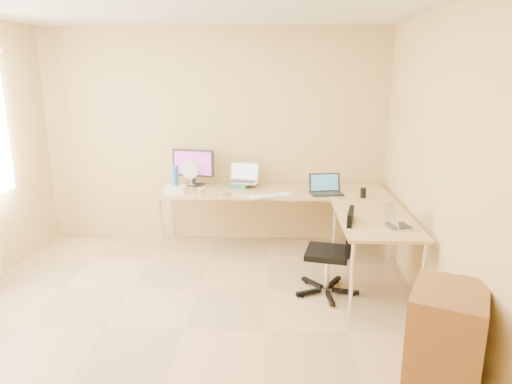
{
  "coord_description": "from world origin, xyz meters",
  "views": [
    {
      "loc": [
        0.73,
        -3.43,
        2.07
      ],
      "look_at": [
        0.55,
        1.1,
        0.9
      ],
      "focal_mm": 32.68,
      "sensor_mm": 36.0,
      "label": 1
    }
  ],
  "objects_px": {
    "desk_return": "(373,253)",
    "office_chair": "(328,244)",
    "laptop_return": "(400,217)",
    "laptop_center": "(243,173)",
    "desk_main": "(273,220)",
    "keyboard": "(270,196)",
    "water_bottle": "(175,179)",
    "mug": "(201,192)",
    "monitor": "(193,167)",
    "cabinet": "(445,344)",
    "desk_fan": "(191,174)",
    "laptop_black": "(327,184)"
  },
  "relations": [
    {
      "from": "desk_return",
      "to": "office_chair",
      "type": "relative_size",
      "value": 1.52
    },
    {
      "from": "laptop_return",
      "to": "desk_return",
      "type": "bearing_deg",
      "value": 12.98
    },
    {
      "from": "office_chair",
      "to": "laptop_center",
      "type": "bearing_deg",
      "value": 137.17
    },
    {
      "from": "desk_main",
      "to": "keyboard",
      "type": "distance_m",
      "value": 0.48
    },
    {
      "from": "desk_return",
      "to": "office_chair",
      "type": "height_order",
      "value": "office_chair"
    },
    {
      "from": "desk_main",
      "to": "water_bottle",
      "type": "relative_size",
      "value": 8.71
    },
    {
      "from": "mug",
      "to": "laptop_center",
      "type": "bearing_deg",
      "value": 42.9
    },
    {
      "from": "monitor",
      "to": "laptop_return",
      "type": "bearing_deg",
      "value": -22.71
    },
    {
      "from": "desk_return",
      "to": "laptop_center",
      "type": "distance_m",
      "value": 1.85
    },
    {
      "from": "laptop_center",
      "to": "laptop_return",
      "type": "height_order",
      "value": "laptop_center"
    },
    {
      "from": "desk_main",
      "to": "cabinet",
      "type": "relative_size",
      "value": 3.49
    },
    {
      "from": "mug",
      "to": "desk_main",
      "type": "bearing_deg",
      "value": 17.61
    },
    {
      "from": "desk_main",
      "to": "monitor",
      "type": "relative_size",
      "value": 5.08
    },
    {
      "from": "laptop_center",
      "to": "mug",
      "type": "height_order",
      "value": "laptop_center"
    },
    {
      "from": "keyboard",
      "to": "desk_fan",
      "type": "xyz_separation_m",
      "value": [
        -0.97,
        0.5,
        0.13
      ]
    },
    {
      "from": "desk_main",
      "to": "desk_return",
      "type": "height_order",
      "value": "same"
    },
    {
      "from": "desk_main",
      "to": "water_bottle",
      "type": "xyz_separation_m",
      "value": [
        -1.13,
        -0.14,
        0.52
      ]
    },
    {
      "from": "laptop_return",
      "to": "monitor",
      "type": "bearing_deg",
      "value": 40.46
    },
    {
      "from": "laptop_black",
      "to": "water_bottle",
      "type": "bearing_deg",
      "value": 169.19
    },
    {
      "from": "keyboard",
      "to": "desk_main",
      "type": "bearing_deg",
      "value": 61.21
    },
    {
      "from": "keyboard",
      "to": "monitor",
      "type": "bearing_deg",
      "value": 130.05
    },
    {
      "from": "desk_main",
      "to": "laptop_return",
      "type": "bearing_deg",
      "value": -49.0
    },
    {
      "from": "monitor",
      "to": "office_chair",
      "type": "relative_size",
      "value": 0.61
    },
    {
      "from": "desk_return",
      "to": "mug",
      "type": "bearing_deg",
      "value": 157.5
    },
    {
      "from": "water_bottle",
      "to": "keyboard",
      "type": "bearing_deg",
      "value": -8.46
    },
    {
      "from": "keyboard",
      "to": "desk_fan",
      "type": "distance_m",
      "value": 1.1
    },
    {
      "from": "laptop_center",
      "to": "laptop_black",
      "type": "relative_size",
      "value": 1.01
    },
    {
      "from": "keyboard",
      "to": "water_bottle",
      "type": "relative_size",
      "value": 1.56
    },
    {
      "from": "water_bottle",
      "to": "desk_fan",
      "type": "distance_m",
      "value": 0.36
    },
    {
      "from": "desk_main",
      "to": "monitor",
      "type": "height_order",
      "value": "monitor"
    },
    {
      "from": "keyboard",
      "to": "water_bottle",
      "type": "height_order",
      "value": "water_bottle"
    },
    {
      "from": "desk_return",
      "to": "water_bottle",
      "type": "height_order",
      "value": "water_bottle"
    },
    {
      "from": "desk_fan",
      "to": "cabinet",
      "type": "height_order",
      "value": "desk_fan"
    },
    {
      "from": "mug",
      "to": "cabinet",
      "type": "distance_m",
      "value": 3.04
    },
    {
      "from": "laptop_return",
      "to": "cabinet",
      "type": "relative_size",
      "value": 0.39
    },
    {
      "from": "desk_fan",
      "to": "laptop_return",
      "type": "distance_m",
      "value": 2.6
    },
    {
      "from": "laptop_black",
      "to": "mug",
      "type": "height_order",
      "value": "laptop_black"
    },
    {
      "from": "desk_return",
      "to": "desk_fan",
      "type": "height_order",
      "value": "desk_fan"
    },
    {
      "from": "laptop_center",
      "to": "keyboard",
      "type": "xyz_separation_m",
      "value": [
        0.33,
        -0.45,
        -0.16
      ]
    },
    {
      "from": "laptop_black",
      "to": "office_chair",
      "type": "xyz_separation_m",
      "value": [
        -0.08,
        -0.98,
        -0.34
      ]
    },
    {
      "from": "monitor",
      "to": "water_bottle",
      "type": "relative_size",
      "value": 1.72
    },
    {
      "from": "laptop_black",
      "to": "mug",
      "type": "bearing_deg",
      "value": 174.03
    },
    {
      "from": "desk_return",
      "to": "desk_fan",
      "type": "bearing_deg",
      "value": 148.75
    },
    {
      "from": "desk_return",
      "to": "laptop_center",
      "type": "relative_size",
      "value": 3.59
    },
    {
      "from": "laptop_center",
      "to": "laptop_black",
      "type": "xyz_separation_m",
      "value": [
        0.97,
        -0.31,
        -0.05
      ]
    },
    {
      "from": "laptop_return",
      "to": "laptop_black",
      "type": "bearing_deg",
      "value": 10.82
    },
    {
      "from": "desk_main",
      "to": "monitor",
      "type": "distance_m",
      "value": 1.15
    },
    {
      "from": "keyboard",
      "to": "office_chair",
      "type": "distance_m",
      "value": 1.03
    },
    {
      "from": "desk_main",
      "to": "keyboard",
      "type": "height_order",
      "value": "keyboard"
    },
    {
      "from": "monitor",
      "to": "desk_fan",
      "type": "xyz_separation_m",
      "value": [
        -0.03,
        0.0,
        -0.08
      ]
    }
  ]
}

